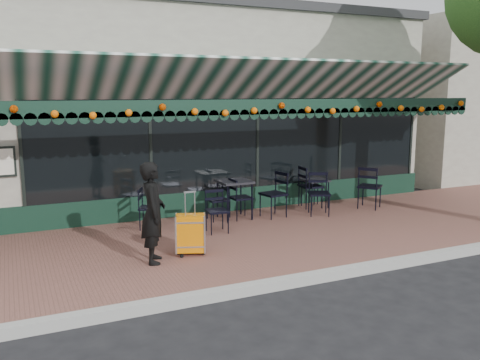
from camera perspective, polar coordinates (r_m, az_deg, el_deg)
name	(u,v)px	position (r m, az deg, el deg)	size (l,w,h in m)	color
ground	(292,284)	(7.52, 5.90, -11.52)	(80.00, 80.00, 0.00)	black
sidewalk	(236,242)	(9.18, -0.47, -6.98)	(18.00, 4.00, 0.15)	brown
curb	(295,281)	(7.43, 6.22, -11.18)	(18.00, 0.16, 0.15)	#9E9E99
restaurant_building	(149,109)	(14.32, -10.15, 7.86)	(12.00, 9.60, 4.50)	gray
woman	(153,213)	(7.82, -9.73, -3.64)	(0.57, 0.37, 1.56)	black
suitcase	(191,234)	(8.20, -5.58, -6.04)	(0.51, 0.39, 1.03)	orange
cafe_table_a	(315,182)	(11.57, 8.44, -0.26)	(0.52, 0.52, 0.64)	black
cafe_table_b	(234,184)	(10.39, -0.63, -0.49)	(0.65, 0.65, 0.80)	black
chair_a_left	(273,194)	(10.60, 3.77, -1.63)	(0.48, 0.48, 0.96)	black
chair_a_right	(311,187)	(11.57, 7.93, -0.73)	(0.48, 0.48, 0.95)	black
chair_a_front	(319,194)	(10.87, 8.87, -1.56)	(0.45, 0.45, 0.91)	black
chair_a_extra	(370,187)	(11.74, 14.36, -0.75)	(0.48, 0.48, 0.97)	black
chair_b_left	(218,200)	(10.35, -2.51, -2.29)	(0.41, 0.41, 0.81)	black
chair_b_right	(241,198)	(10.44, 0.12, -2.06)	(0.43, 0.43, 0.86)	black
chair_b_front	(217,211)	(9.43, -2.59, -3.54)	(0.40, 0.40, 0.80)	black
chair_solo	(150,208)	(9.84, -10.10, -3.14)	(0.40, 0.40, 0.79)	black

